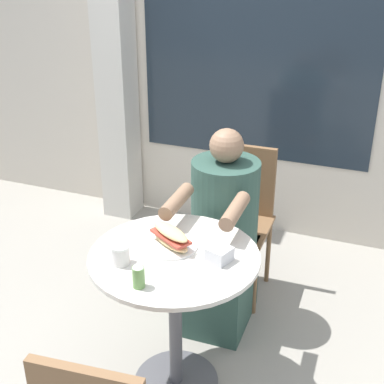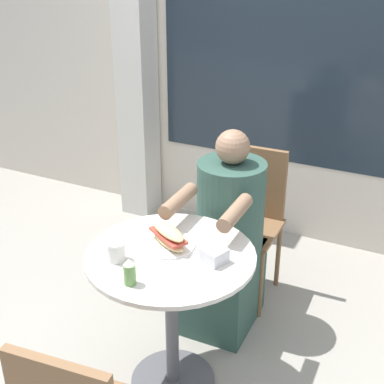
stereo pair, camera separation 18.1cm
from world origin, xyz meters
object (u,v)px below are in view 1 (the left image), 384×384
object	(u,v)px
seated_diner	(222,244)
condiment_bottle	(138,275)
drink_cup	(121,254)
diner_chair	(241,207)
sandwich_on_plate	(171,239)
cafe_table	(175,292)

from	to	relation	value
seated_diner	condiment_bottle	world-z (taller)	seated_diner
drink_cup	condiment_bottle	distance (m)	0.18
diner_chair	seated_diner	xyz separation A→B (m)	(0.00, -0.35, -0.05)
drink_cup	diner_chair	bearing A→B (deg)	78.77
diner_chair	sandwich_on_plate	size ratio (longest dim) A/B	3.72
diner_chair	condiment_bottle	xyz separation A→B (m)	(-0.07, -1.16, 0.25)
cafe_table	condiment_bottle	size ratio (longest dim) A/B	6.54
seated_diner	drink_cup	world-z (taller)	seated_diner
seated_diner	sandwich_on_plate	bearing A→B (deg)	80.73
sandwich_on_plate	condiment_bottle	bearing A→B (deg)	-89.47
sandwich_on_plate	drink_cup	distance (m)	0.24
diner_chair	sandwich_on_plate	bearing A→B (deg)	84.27
cafe_table	drink_cup	xyz separation A→B (m)	(-0.18, -0.14, 0.23)
cafe_table	diner_chair	world-z (taller)	diner_chair
diner_chair	drink_cup	bearing A→B (deg)	77.77
sandwich_on_plate	drink_cup	world-z (taller)	sandwich_on_plate
cafe_table	seated_diner	bearing A→B (deg)	86.49
sandwich_on_plate	condiment_bottle	xyz separation A→B (m)	(0.00, -0.31, 0.01)
cafe_table	seated_diner	distance (m)	0.55
drink_cup	sandwich_on_plate	bearing A→B (deg)	54.94
sandwich_on_plate	drink_cup	size ratio (longest dim) A/B	2.74
diner_chair	seated_diner	bearing A→B (deg)	89.37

